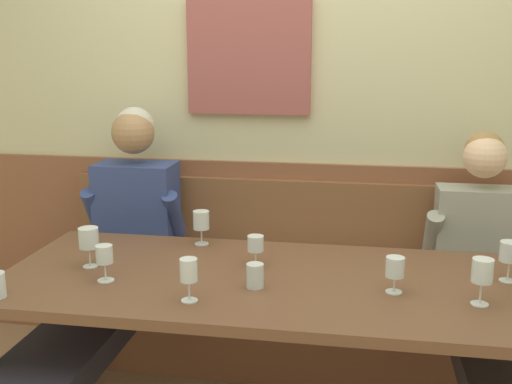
{
  "coord_description": "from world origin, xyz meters",
  "views": [
    {
      "loc": [
        0.29,
        -2.06,
        1.59
      ],
      "look_at": [
        -0.14,
        0.44,
        1.01
      ],
      "focal_mm": 42.85,
      "sensor_mm": 36.0,
      "label": 1
    }
  ],
  "objects_px": {
    "wine_glass_left_end": "(510,254)",
    "wine_glass_mid_left": "(89,240)",
    "wine_glass_center_front": "(482,273)",
    "wine_glass_mid_right": "(395,269)",
    "wine_glass_right_end": "(201,222)",
    "water_tumbler_right": "(255,276)",
    "person_left_seat": "(492,301)",
    "wine_glass_near_bucket": "(189,271)",
    "wine_glass_center_rear": "(256,245)",
    "person_center_left_seat": "(112,260)",
    "wine_glass_by_bottle": "(104,256)",
    "dining_table": "(277,297)",
    "wall_bench": "(296,314)"
  },
  "relations": [
    {
      "from": "wine_glass_left_end",
      "to": "wine_glass_mid_left",
      "type": "distance_m",
      "value": 1.61
    },
    {
      "from": "wine_glass_center_front",
      "to": "wine_glass_mid_left",
      "type": "bearing_deg",
      "value": 175.15
    },
    {
      "from": "wine_glass_mid_left",
      "to": "wine_glass_mid_right",
      "type": "bearing_deg",
      "value": -3.14
    },
    {
      "from": "wine_glass_right_end",
      "to": "water_tumbler_right",
      "type": "xyz_separation_m",
      "value": [
        0.32,
        -0.46,
        -0.06
      ]
    },
    {
      "from": "wine_glass_left_end",
      "to": "wine_glass_mid_left",
      "type": "relative_size",
      "value": 0.95
    },
    {
      "from": "person_left_seat",
      "to": "wine_glass_near_bucket",
      "type": "height_order",
      "value": "person_left_seat"
    },
    {
      "from": "wine_glass_left_end",
      "to": "wine_glass_center_rear",
      "type": "relative_size",
      "value": 1.25
    },
    {
      "from": "person_left_seat",
      "to": "wine_glass_mid_right",
      "type": "bearing_deg",
      "value": -138.29
    },
    {
      "from": "person_center_left_seat",
      "to": "wine_glass_by_bottle",
      "type": "bearing_deg",
      "value": -69.22
    },
    {
      "from": "dining_table",
      "to": "wine_glass_by_bottle",
      "type": "height_order",
      "value": "wine_glass_by_bottle"
    },
    {
      "from": "wine_glass_mid_right",
      "to": "water_tumbler_right",
      "type": "distance_m",
      "value": 0.5
    },
    {
      "from": "wine_glass_mid_right",
      "to": "water_tumbler_right",
      "type": "xyz_separation_m",
      "value": [
        -0.5,
        -0.04,
        -0.04
      ]
    },
    {
      "from": "wine_glass_right_end",
      "to": "water_tumbler_right",
      "type": "relative_size",
      "value": 1.7
    },
    {
      "from": "wall_bench",
      "to": "wine_glass_center_front",
      "type": "height_order",
      "value": "wall_bench"
    },
    {
      "from": "dining_table",
      "to": "wine_glass_by_bottle",
      "type": "relative_size",
      "value": 15.28
    },
    {
      "from": "wine_glass_left_end",
      "to": "wine_glass_right_end",
      "type": "bearing_deg",
      "value": 169.08
    },
    {
      "from": "wine_glass_center_front",
      "to": "water_tumbler_right",
      "type": "relative_size",
      "value": 1.82
    },
    {
      "from": "dining_table",
      "to": "water_tumbler_right",
      "type": "xyz_separation_m",
      "value": [
        -0.07,
        -0.11,
        0.12
      ]
    },
    {
      "from": "person_center_left_seat",
      "to": "wine_glass_mid_right",
      "type": "bearing_deg",
      "value": -19.04
    },
    {
      "from": "person_left_seat",
      "to": "wine_glass_center_rear",
      "type": "xyz_separation_m",
      "value": [
        -0.96,
        -0.18,
        0.25
      ]
    },
    {
      "from": "person_left_seat",
      "to": "wine_glass_mid_right",
      "type": "distance_m",
      "value": 0.62
    },
    {
      "from": "wall_bench",
      "to": "wine_glass_center_front",
      "type": "distance_m",
      "value": 1.25
    },
    {
      "from": "wine_glass_near_bucket",
      "to": "wine_glass_center_rear",
      "type": "xyz_separation_m",
      "value": [
        0.16,
        0.39,
        -0.02
      ]
    },
    {
      "from": "wine_glass_left_end",
      "to": "wine_glass_by_bottle",
      "type": "bearing_deg",
      "value": -170.28
    },
    {
      "from": "wine_glass_mid_right",
      "to": "wine_glass_mid_left",
      "type": "distance_m",
      "value": 1.19
    },
    {
      "from": "wine_glass_left_end",
      "to": "wine_glass_by_bottle",
      "type": "height_order",
      "value": "wine_glass_left_end"
    },
    {
      "from": "wine_glass_near_bucket",
      "to": "wine_glass_by_bottle",
      "type": "bearing_deg",
      "value": 160.4
    },
    {
      "from": "wine_glass_mid_right",
      "to": "wine_glass_right_end",
      "type": "height_order",
      "value": "wine_glass_right_end"
    },
    {
      "from": "wine_glass_center_front",
      "to": "wine_glass_center_rear",
      "type": "bearing_deg",
      "value": 162.7
    },
    {
      "from": "wine_glass_left_end",
      "to": "wine_glass_near_bucket",
      "type": "bearing_deg",
      "value": -161.18
    },
    {
      "from": "person_center_left_seat",
      "to": "wine_glass_center_front",
      "type": "relative_size",
      "value": 8.15
    },
    {
      "from": "wall_bench",
      "to": "person_left_seat",
      "type": "bearing_deg",
      "value": -25.96
    },
    {
      "from": "wall_bench",
      "to": "person_left_seat",
      "type": "xyz_separation_m",
      "value": [
        0.85,
        -0.41,
        0.31
      ]
    },
    {
      "from": "wall_bench",
      "to": "wine_glass_center_front",
      "type": "bearing_deg",
      "value": -49.93
    },
    {
      "from": "person_left_seat",
      "to": "wine_glass_right_end",
      "type": "height_order",
      "value": "person_left_seat"
    },
    {
      "from": "person_center_left_seat",
      "to": "person_left_seat",
      "type": "bearing_deg",
      "value": -1.96
    },
    {
      "from": "wine_glass_center_rear",
      "to": "wine_glass_mid_left",
      "type": "xyz_separation_m",
      "value": [
        -0.65,
        -0.13,
        0.03
      ]
    },
    {
      "from": "dining_table",
      "to": "wine_glass_mid_left",
      "type": "xyz_separation_m",
      "value": [
        -0.75,
        -0.01,
        0.19
      ]
    },
    {
      "from": "wine_glass_left_end",
      "to": "wine_glass_by_bottle",
      "type": "xyz_separation_m",
      "value": [
        -1.49,
        -0.25,
        -0.01
      ]
    },
    {
      "from": "wine_glass_right_end",
      "to": "water_tumbler_right",
      "type": "height_order",
      "value": "wine_glass_right_end"
    },
    {
      "from": "wine_glass_by_bottle",
      "to": "wine_glass_right_end",
      "type": "xyz_separation_m",
      "value": [
        0.24,
        0.49,
        0.0
      ]
    },
    {
      "from": "wine_glass_center_rear",
      "to": "wine_glass_center_front",
      "type": "bearing_deg",
      "value": -17.3
    },
    {
      "from": "dining_table",
      "to": "wine_glass_center_rear",
      "type": "distance_m",
      "value": 0.23
    },
    {
      "from": "wine_glass_left_end",
      "to": "wine_glass_center_rear",
      "type": "distance_m",
      "value": 0.96
    },
    {
      "from": "wine_glass_by_bottle",
      "to": "wine_glass_center_front",
      "type": "relative_size",
      "value": 0.85
    },
    {
      "from": "wine_glass_by_bottle",
      "to": "wine_glass_mid_left",
      "type": "bearing_deg",
      "value": 132.47
    },
    {
      "from": "person_center_left_seat",
      "to": "wine_glass_mid_left",
      "type": "xyz_separation_m",
      "value": [
        0.07,
        -0.37,
        0.22
      ]
    },
    {
      "from": "wall_bench",
      "to": "wine_glass_left_end",
      "type": "xyz_separation_m",
      "value": [
        0.86,
        -0.6,
        0.58
      ]
    },
    {
      "from": "water_tumbler_right",
      "to": "dining_table",
      "type": "bearing_deg",
      "value": 59.13
    },
    {
      "from": "wine_glass_center_front",
      "to": "wine_glass_right_end",
      "type": "height_order",
      "value": "wine_glass_center_front"
    }
  ]
}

